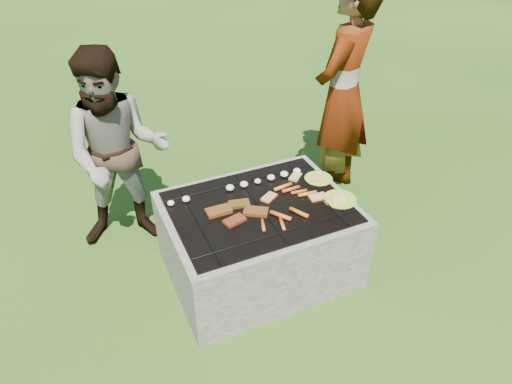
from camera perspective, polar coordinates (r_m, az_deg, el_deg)
lawn at (r=3.58m, az=0.33°, el=-9.62°), size 60.00×60.00×0.00m
fire_pit at (r=3.39m, az=0.35°, el=-6.23°), size 1.30×1.00×0.62m
mushrooms at (r=3.38m, az=-0.89°, el=1.13°), size 1.05×0.06×0.04m
pork_slabs at (r=3.12m, az=-2.45°, el=-2.44°), size 0.41×0.27×0.03m
sausages at (r=3.19m, az=4.14°, el=-1.42°), size 0.54×0.47×0.03m
bread_on_grate at (r=3.33m, az=4.92°, el=0.17°), size 0.45×0.40×0.02m
plate_far at (r=3.50m, az=7.83°, el=1.68°), size 0.22×0.22×0.03m
plate_near at (r=3.30m, az=10.44°, el=-0.93°), size 0.29×0.29×0.03m
cook at (r=4.01m, az=10.80°, el=11.80°), size 0.85×0.77×1.95m
bystander at (r=3.56m, az=-16.83°, el=4.56°), size 0.90×0.78×1.60m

